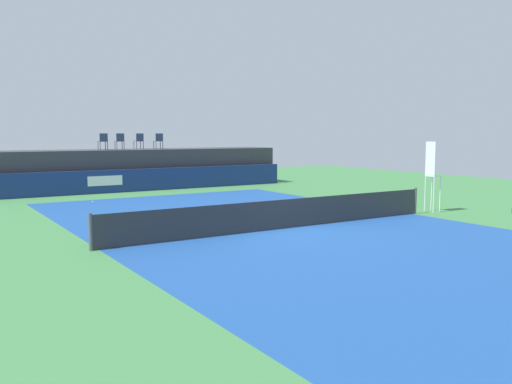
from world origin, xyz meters
TOP-DOWN VIEW (x-y plane):
  - ground_plane at (0.00, 3.00)m, footprint 48.00×48.00m
  - court_inner at (0.00, 0.00)m, footprint 12.00×22.00m
  - sponsor_wall at (-0.01, 13.50)m, footprint 18.00×0.22m
  - spectator_platform at (0.00, 15.30)m, footprint 18.00×2.80m
  - spectator_chair_far_left at (-1.29, 15.19)m, footprint 0.44×0.44m
  - spectator_chair_left at (-0.31, 15.35)m, footprint 0.46×0.46m
  - spectator_chair_center at (0.83, 15.42)m, footprint 0.46×0.46m
  - spectator_chair_right at (1.89, 15.10)m, footprint 0.46×0.46m
  - umpire_chair at (7.07, -0.01)m, footprint 0.46×0.46m
  - tennis_net at (0.00, 0.00)m, footprint 12.40×0.02m
  - net_post_near at (-6.20, 0.00)m, footprint 0.10×0.10m
  - net_post_far at (6.20, 0.00)m, footprint 0.10×0.10m
  - tennis_ball at (-3.39, 9.92)m, footprint 0.07×0.07m

SIDE VIEW (x-z plane):
  - ground_plane at x=0.00m, z-range 0.00..0.00m
  - court_inner at x=0.00m, z-range 0.00..0.00m
  - tennis_ball at x=-3.39m, z-range 0.00..0.07m
  - tennis_net at x=0.00m, z-range 0.00..0.95m
  - net_post_near at x=-6.20m, z-range 0.00..1.00m
  - net_post_far at x=6.20m, z-range 0.00..1.00m
  - sponsor_wall at x=-0.01m, z-range 0.00..1.20m
  - spectator_platform at x=0.00m, z-range 0.00..2.20m
  - umpire_chair at x=7.07m, z-range 0.21..2.97m
  - spectator_chair_far_left at x=-1.29m, z-range 2.25..3.14m
  - spectator_chair_left at x=-0.31m, z-range 2.25..3.14m
  - spectator_chair_center at x=0.83m, z-range 2.25..3.14m
  - spectator_chair_right at x=1.89m, z-range 2.25..3.14m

